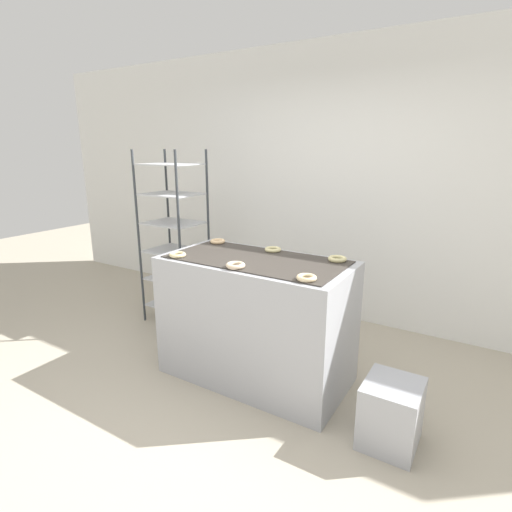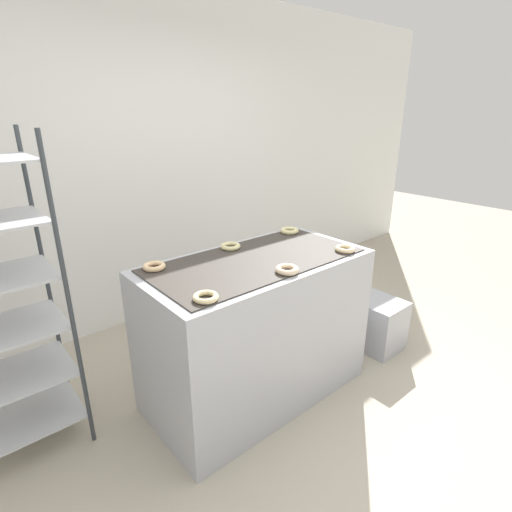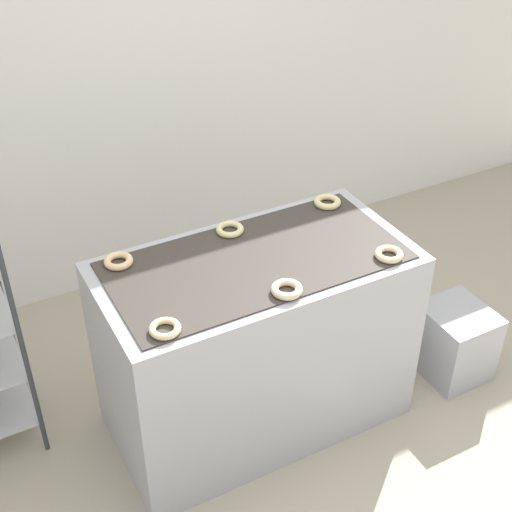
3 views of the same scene
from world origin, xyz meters
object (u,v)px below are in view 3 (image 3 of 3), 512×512
at_px(glaze_bin, 454,342).
at_px(donut_far_right, 327,202).
at_px(donut_near_left, 165,329).
at_px(fryer_machine, 256,343).
at_px(donut_near_center, 286,289).
at_px(donut_far_center, 231,229).
at_px(donut_near_right, 389,254).
at_px(donut_far_left, 118,261).

xyz_separation_m(glaze_bin, donut_far_right, (-0.56, 0.47, 0.79)).
xyz_separation_m(glaze_bin, donut_near_left, (-1.64, -0.04, 0.79)).
distance_m(fryer_machine, donut_near_center, 0.57).
relative_size(glaze_bin, donut_far_center, 3.15).
height_order(donut_near_right, donut_far_left, same).
bearing_deg(donut_far_right, glaze_bin, -40.03).
height_order(donut_near_center, donut_far_right, same).
distance_m(donut_near_left, donut_far_center, 0.75).
distance_m(fryer_machine, donut_far_right, 0.78).
bearing_deg(donut_near_left, donut_far_left, 90.84).
bearing_deg(donut_near_left, donut_far_center, 43.70).
xyz_separation_m(donut_near_center, donut_far_right, (0.54, 0.52, -0.00)).
xyz_separation_m(fryer_machine, donut_far_right, (0.54, 0.26, 0.51)).
distance_m(fryer_machine, donut_near_left, 0.78).
xyz_separation_m(donut_near_center, donut_far_center, (0.01, 0.53, -0.00)).
xyz_separation_m(donut_far_left, donut_far_right, (1.09, -0.00, 0.00)).
bearing_deg(donut_far_center, donut_near_left, -136.30).
distance_m(fryer_machine, glaze_bin, 1.16).
xyz_separation_m(fryer_machine, donut_near_center, (-0.00, -0.27, 0.51)).
distance_m(donut_near_left, donut_far_right, 1.20).
height_order(glaze_bin, donut_far_center, donut_far_center).
bearing_deg(donut_near_left, donut_far_right, 25.57).
bearing_deg(donut_far_right, donut_far_left, 179.94).
relative_size(donut_near_center, donut_near_right, 1.05).
xyz_separation_m(glaze_bin, donut_near_center, (-1.11, -0.05, 0.79)).
bearing_deg(glaze_bin, donut_near_left, -178.52).
bearing_deg(donut_near_center, donut_far_left, 135.99).
height_order(donut_near_left, donut_near_right, donut_near_right).
bearing_deg(donut_far_center, donut_far_left, -179.75).
bearing_deg(donut_far_right, donut_near_center, -135.91).
relative_size(fryer_machine, donut_far_right, 10.64).
relative_size(fryer_machine, donut_far_center, 10.91).
height_order(donut_near_right, donut_far_right, donut_far_right).
xyz_separation_m(donut_near_left, donut_far_right, (1.08, 0.52, 0.00)).
bearing_deg(donut_near_center, donut_near_left, 179.06).
height_order(glaze_bin, donut_far_left, donut_far_left).
xyz_separation_m(donut_far_left, donut_far_center, (0.55, 0.00, -0.00)).
relative_size(fryer_machine, donut_near_left, 11.28).
bearing_deg(donut_near_right, donut_far_center, 135.31).
distance_m(donut_near_center, donut_far_center, 0.53).
relative_size(donut_near_right, donut_far_right, 0.95).
bearing_deg(donut_near_left, fryer_machine, 25.83).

